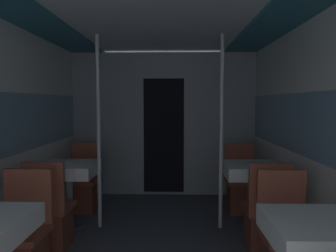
% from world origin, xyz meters
% --- Properties ---
extents(wall_left, '(0.05, 6.66, 2.27)m').
position_xyz_m(wall_left, '(-1.47, 1.93, 1.15)').
color(wall_left, silver).
rests_on(wall_left, ground_plane).
extents(wall_right, '(0.05, 6.66, 2.27)m').
position_xyz_m(wall_right, '(1.47, 1.93, 1.15)').
color(wall_right, silver).
rests_on(wall_right, ground_plane).
extents(ceiling_panel, '(2.95, 6.66, 0.07)m').
position_xyz_m(ceiling_panel, '(0.00, 1.93, 2.31)').
color(ceiling_panel, silver).
rests_on(ceiling_panel, wall_left).
extents(bulkhead_far, '(2.89, 0.09, 2.27)m').
position_xyz_m(bulkhead_far, '(0.00, 4.10, 1.13)').
color(bulkhead_far, gray).
rests_on(bulkhead_far, ground_plane).
extents(chair_left_far_0, '(0.40, 0.40, 0.92)m').
position_xyz_m(chair_left_far_0, '(-1.08, 1.46, 0.28)').
color(chair_left_far_0, brown).
rests_on(chair_left_far_0, ground_plane).
extents(dining_table_left_1, '(0.64, 0.64, 0.76)m').
position_xyz_m(dining_table_left_1, '(-1.08, 2.68, 0.66)').
color(dining_table_left_1, '#4C4C51').
rests_on(dining_table_left_1, ground_plane).
extents(chair_left_near_1, '(0.40, 0.40, 0.92)m').
position_xyz_m(chair_left_near_1, '(-1.08, 2.08, 0.28)').
color(chair_left_near_1, brown).
rests_on(chair_left_near_1, ground_plane).
extents(chair_left_far_1, '(0.40, 0.40, 0.92)m').
position_xyz_m(chair_left_far_1, '(-1.08, 3.28, 0.28)').
color(chair_left_far_1, brown).
rests_on(chair_left_far_1, ground_plane).
extents(support_pole_left_1, '(0.05, 0.05, 2.27)m').
position_xyz_m(support_pole_left_1, '(-0.72, 2.68, 1.13)').
color(support_pole_left_1, silver).
rests_on(support_pole_left_1, ground_plane).
extents(dining_table_right_0, '(0.64, 0.64, 0.76)m').
position_xyz_m(dining_table_right_0, '(1.08, 0.86, 0.66)').
color(dining_table_right_0, '#4C4C51').
rests_on(dining_table_right_0, ground_plane).
extents(chair_right_far_0, '(0.40, 0.40, 0.92)m').
position_xyz_m(chair_right_far_0, '(1.08, 1.46, 0.28)').
color(chair_right_far_0, brown).
rests_on(chair_right_far_0, ground_plane).
extents(dining_table_right_1, '(0.64, 0.64, 0.76)m').
position_xyz_m(dining_table_right_1, '(1.08, 2.68, 0.66)').
color(dining_table_right_1, '#4C4C51').
rests_on(dining_table_right_1, ground_plane).
extents(chair_right_near_1, '(0.40, 0.40, 0.92)m').
position_xyz_m(chair_right_near_1, '(1.08, 2.08, 0.28)').
color(chair_right_near_1, brown).
rests_on(chair_right_near_1, ground_plane).
extents(chair_right_far_1, '(0.40, 0.40, 0.92)m').
position_xyz_m(chair_right_far_1, '(1.08, 3.28, 0.28)').
color(chair_right_far_1, brown).
rests_on(chair_right_far_1, ground_plane).
extents(support_pole_right_1, '(0.05, 0.05, 2.27)m').
position_xyz_m(support_pole_right_1, '(0.72, 2.68, 1.13)').
color(support_pole_right_1, silver).
rests_on(support_pole_right_1, ground_plane).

